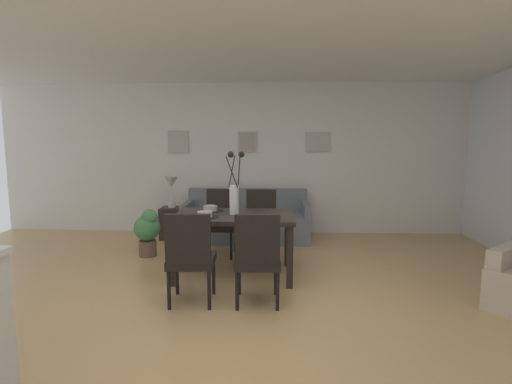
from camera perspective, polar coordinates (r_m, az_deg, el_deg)
The scene contains 20 objects.
ground_plane at distance 3.86m, azimuth -2.49°, elevation -16.74°, with size 9.00×9.00×0.00m, color tan.
back_wall_panel at distance 6.77m, azimuth -0.09°, elevation 4.95°, with size 9.00×0.10×2.60m, color silver.
ceiling_panel at distance 4.07m, azimuth -2.17°, elevation 22.51°, with size 9.00×7.20×0.08m, color white.
dining_table at distance 4.55m, azimuth -3.23°, elevation -4.43°, with size 1.40×0.89×0.74m.
dining_chair_near_left at distance 3.79m, azimuth -9.71°, elevation -9.04°, with size 0.46×0.46×0.92m.
dining_chair_near_right at distance 5.46m, azimuth -5.31°, elevation -3.96°, with size 0.45×0.45×0.92m.
dining_chair_far_left at distance 3.73m, azimuth 0.20°, elevation -9.23°, with size 0.46×0.46×0.92m.
dining_chair_far_right at distance 5.37m, azimuth 0.78°, elevation -4.12°, with size 0.46×0.46×0.92m.
centerpiece_vase at distance 4.49m, azimuth -3.25°, elevation 0.25°, with size 0.21×0.23×0.73m.
placemat_near_left at distance 4.38m, azimuth -7.62°, elevation -3.68°, with size 0.32×0.32×0.01m, color black.
bowl_near_left at distance 4.37m, azimuth -7.63°, elevation -3.20°, with size 0.17×0.17×0.07m.
placemat_near_right at distance 4.77m, azimuth -6.77°, elevation -2.78°, with size 0.32×0.32×0.01m, color black.
bowl_near_right at distance 4.76m, azimuth -6.78°, elevation -2.34°, with size 0.17×0.17×0.07m.
sofa at distance 6.36m, azimuth -1.38°, elevation -4.48°, with size 2.02×0.84×0.80m.
side_table at distance 6.54m, azimuth -12.30°, elevation -4.49°, with size 0.36×0.36×0.52m, color black.
table_lamp at distance 6.44m, azimuth -12.45°, elevation 1.04°, with size 0.22×0.22×0.51m.
framed_picture_left at distance 6.90m, azimuth -11.48°, elevation 7.28°, with size 0.36×0.03×0.38m.
framed_picture_center at distance 6.71m, azimuth -1.31°, elevation 7.43°, with size 0.33×0.03×0.36m.
framed_picture_right at distance 6.73m, azimuth 9.12°, elevation 7.34°, with size 0.42×0.03×0.33m.
potted_plant at distance 5.57m, azimuth -15.77°, elevation -5.44°, with size 0.36×0.36×0.67m.
Camera 1 is at (0.32, -3.51, 1.56)m, focal length 26.98 mm.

